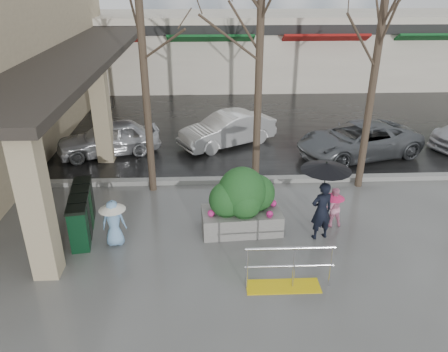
{
  "coord_description": "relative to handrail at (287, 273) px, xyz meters",
  "views": [
    {
      "loc": [
        -0.3,
        -8.66,
        6.21
      ],
      "look_at": [
        0.14,
        1.73,
        1.3
      ],
      "focal_mm": 35.0,
      "sensor_mm": 36.0,
      "label": 1
    }
  ],
  "objects": [
    {
      "name": "tree_mideast",
      "position": [
        3.14,
        4.8,
        4.48
      ],
      "size": [
        3.2,
        3.2,
        6.5
      ],
      "color": "#382B21",
      "rests_on": "ground"
    },
    {
      "name": "pillar_back",
      "position": [
        -5.26,
        7.2,
        1.37
      ],
      "size": [
        0.55,
        0.55,
        3.5
      ],
      "primitive_type": "cube",
      "color": "tan",
      "rests_on": "ground"
    },
    {
      "name": "handrail",
      "position": [
        0.0,
        0.0,
        0.0
      ],
      "size": [
        1.9,
        0.5,
        1.03
      ],
      "color": "yellow",
      "rests_on": "ground"
    },
    {
      "name": "canopy_slab",
      "position": [
        -6.16,
        9.2,
        3.25
      ],
      "size": [
        2.8,
        18.0,
        0.25
      ],
      "primitive_type": "cube",
      "color": "#2D2823",
      "rests_on": "pillar_front"
    },
    {
      "name": "pillar_front",
      "position": [
        -5.26,
        0.7,
        1.37
      ],
      "size": [
        0.55,
        0.55,
        3.5
      ],
      "primitive_type": "cube",
      "color": "tan",
      "rests_on": "ground"
    },
    {
      "name": "child_blue",
      "position": [
        -3.97,
        1.82,
        0.33
      ],
      "size": [
        0.66,
        0.66,
        1.2
      ],
      "rotation": [
        0.0,
        0.0,
        3.19
      ],
      "color": "#78A7D7",
      "rests_on": "ground"
    },
    {
      "name": "tree_midwest",
      "position": [
        -0.16,
        4.8,
        4.86
      ],
      "size": [
        3.2,
        3.2,
        7.0
      ],
      "color": "#382B21",
      "rests_on": "ground"
    },
    {
      "name": "news_boxes",
      "position": [
        -4.9,
        2.42,
        0.2
      ],
      "size": [
        0.76,
        2.09,
        1.14
      ],
      "rotation": [
        0.0,
        0.0,
        0.15
      ],
      "color": "#0B331A",
      "rests_on": "ground"
    },
    {
      "name": "street_asphalt",
      "position": [
        -1.36,
        23.2,
        -0.37
      ],
      "size": [
        120.0,
        36.0,
        0.01
      ],
      "primitive_type": "cube",
      "color": "black",
      "rests_on": "ground"
    },
    {
      "name": "storefront_row",
      "position": [
        0.64,
        19.17,
        1.64
      ],
      "size": [
        34.0,
        6.74,
        4.0
      ],
      "color": "beige",
      "rests_on": "ground"
    },
    {
      "name": "car_b",
      "position": [
        -0.85,
        8.58,
        0.25
      ],
      "size": [
        3.98,
        3.07,
        1.26
      ],
      "primitive_type": "imported",
      "rotation": [
        0.0,
        0.0,
        -1.05
      ],
      "color": "white",
      "rests_on": "ground"
    },
    {
      "name": "curb",
      "position": [
        -1.36,
        5.2,
        -0.3
      ],
      "size": [
        120.0,
        0.3,
        0.15
      ],
      "primitive_type": "cube",
      "color": "gray",
      "rests_on": "ground"
    },
    {
      "name": "car_c",
      "position": [
        3.86,
        7.22,
        0.25
      ],
      "size": [
        4.94,
        3.29,
        1.26
      ],
      "primitive_type": "imported",
      "rotation": [
        0.0,
        0.0,
        -1.28
      ],
      "color": "#595D61",
      "rests_on": "ground"
    },
    {
      "name": "planter",
      "position": [
        -0.78,
        2.34,
        0.48
      ],
      "size": [
        2.11,
        1.23,
        1.78
      ],
      "rotation": [
        0.0,
        0.0,
        0.07
      ],
      "color": "slate",
      "rests_on": "ground"
    },
    {
      "name": "tree_west",
      "position": [
        -3.36,
        4.8,
        4.71
      ],
      "size": [
        3.2,
        3.2,
        6.8
      ],
      "color": "#382B21",
      "rests_on": "ground"
    },
    {
      "name": "car_a",
      "position": [
        -5.26,
        7.79,
        0.25
      ],
      "size": [
        3.97,
        2.5,
        1.26
      ],
      "primitive_type": "imported",
      "rotation": [
        0.0,
        0.0,
        -1.28
      ],
      "color": "#B7B8BC",
      "rests_on": "ground"
    },
    {
      "name": "woman",
      "position": [
        1.17,
        1.89,
        0.95
      ],
      "size": [
        1.22,
        1.22,
        2.12
      ],
      "rotation": [
        0.0,
        0.0,
        3.4
      ],
      "color": "black",
      "rests_on": "ground"
    },
    {
      "name": "ground",
      "position": [
        -1.36,
        1.2,
        -0.38
      ],
      "size": [
        120.0,
        120.0,
        0.0
      ],
      "primitive_type": "plane",
      "color": "#51514F",
      "rests_on": "ground"
    },
    {
      "name": "child_pink",
      "position": [
        1.64,
        2.47,
        0.24
      ],
      "size": [
        0.57,
        0.57,
        1.11
      ],
      "rotation": [
        0.0,
        0.0,
        3.23
      ],
      "color": "pink",
      "rests_on": "ground"
    }
  ]
}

